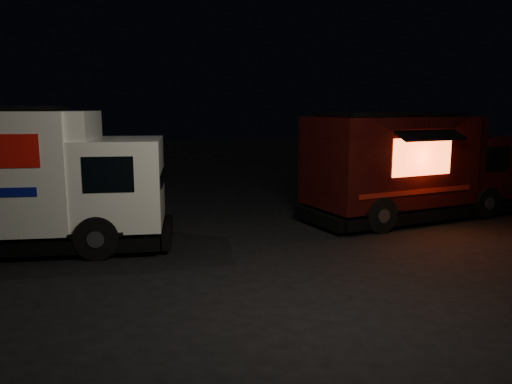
% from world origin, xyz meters
% --- Properties ---
extents(ground, '(80.00, 80.00, 0.00)m').
position_xyz_m(ground, '(0.00, 0.00, 0.00)').
color(ground, black).
rests_on(ground, ground).
extents(white_truck, '(8.17, 5.00, 3.50)m').
position_xyz_m(white_truck, '(-5.31, 3.40, 1.75)').
color(white_truck, white).
rests_on(white_truck, ground).
extents(red_truck, '(7.19, 2.78, 3.32)m').
position_xyz_m(red_truck, '(6.04, 1.67, 1.66)').
color(red_truck, black).
rests_on(red_truck, ground).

